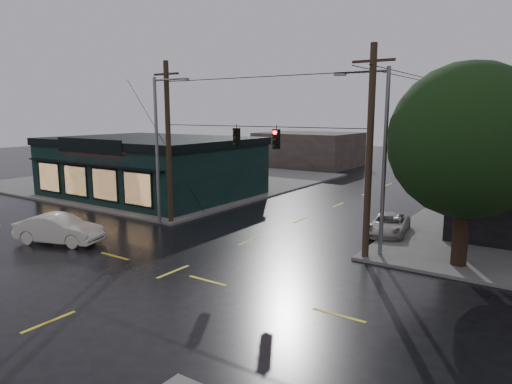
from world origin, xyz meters
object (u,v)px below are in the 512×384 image
Objects in this scene: utility_pole_ne at (365,259)px; sedan_cream at (59,229)px; corner_tree at (468,141)px; utility_pole_nw at (171,223)px; suv_silver at (389,225)px.

utility_pole_ne is 2.12× the size of sedan_cream.
corner_tree is 18.00m from utility_pole_nw.
suv_silver is (-0.50, 5.11, 0.60)m from utility_pole_ne.
utility_pole_ne is at bearing -84.97° from sedan_cream.
utility_pole_ne is 2.33× the size of suv_silver.
corner_tree is 7.90m from suv_silver.
sedan_cream is at bearing -157.31° from corner_tree.
sedan_cream is (-14.86, -6.65, 0.79)m from utility_pole_ne.
utility_pole_nw is 13.00m from utility_pole_ne.
utility_pole_ne reaches higher than suv_silver.
sedan_cream is at bearing -149.36° from suv_silver.
sedan_cream is (-1.86, -6.65, 0.79)m from utility_pole_nw.
corner_tree is at bearing 4.14° from utility_pole_nw.
utility_pole_nw is at bearing -175.86° from corner_tree.
suv_silver is at bearing -69.76° from sedan_cream.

